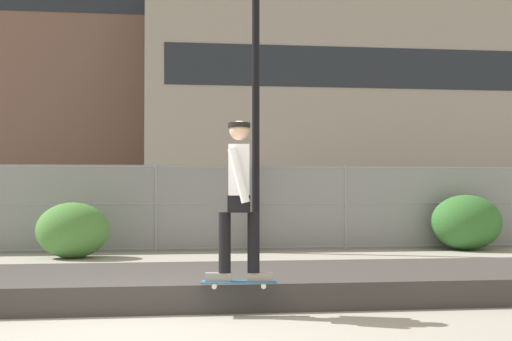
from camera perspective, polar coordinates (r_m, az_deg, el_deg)
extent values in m
plane|color=#9E998E|center=(6.87, -8.92, -12.88)|extent=(120.00, 120.00, 0.00)
cube|color=#3D3A38|center=(8.96, -8.56, -9.14)|extent=(14.22, 2.45, 0.32)
cube|color=#2D608C|center=(7.63, -1.37, -8.97)|extent=(0.82, 0.29, 0.02)
cylinder|color=silver|center=(7.73, 0.59, -9.13)|extent=(0.06, 0.04, 0.05)
cylinder|color=silver|center=(7.55, 0.62, -9.32)|extent=(0.06, 0.04, 0.05)
cylinder|color=silver|center=(7.73, -3.32, -9.12)|extent=(0.06, 0.04, 0.05)
cylinder|color=silver|center=(7.56, -3.38, -9.31)|extent=(0.06, 0.04, 0.05)
cube|color=#99999E|center=(7.64, 0.60, -9.07)|extent=(0.07, 0.14, 0.01)
cube|color=#99999E|center=(7.64, -3.35, -9.06)|extent=(0.07, 0.14, 0.01)
cube|color=gray|center=(7.63, 0.30, -8.57)|extent=(0.29, 0.13, 0.09)
cube|color=gray|center=(7.63, -3.04, -8.56)|extent=(0.29, 0.13, 0.09)
cylinder|color=black|center=(7.59, -0.20, -5.81)|extent=(0.13, 0.13, 0.65)
cylinder|color=black|center=(7.59, -2.54, -5.81)|extent=(0.13, 0.13, 0.65)
cube|color=black|center=(7.57, -1.37, -2.69)|extent=(0.28, 0.37, 0.18)
cube|color=white|center=(7.57, -1.37, 0.03)|extent=(0.26, 0.40, 0.54)
cylinder|color=white|center=(7.81, -1.35, -0.45)|extent=(0.24, 0.12, 0.58)
cylinder|color=white|center=(7.32, -1.40, -0.39)|extent=(0.24, 0.12, 0.58)
sphere|color=tan|center=(7.59, -1.37, 3.24)|extent=(0.21, 0.21, 0.21)
cylinder|color=black|center=(7.60, -1.37, 3.68)|extent=(0.24, 0.24, 0.05)
cylinder|color=gray|center=(15.23, -8.09, -3.03)|extent=(0.06, 0.06, 1.85)
cylinder|color=gray|center=(15.74, 7.23, -2.98)|extent=(0.06, 0.06, 1.85)
cylinder|color=gray|center=(15.23, -8.08, 0.30)|extent=(24.92, 0.04, 0.04)
cylinder|color=gray|center=(15.22, -8.09, -2.68)|extent=(24.92, 0.04, 0.04)
cylinder|color=gray|center=(15.28, -8.10, -6.28)|extent=(24.92, 0.04, 0.04)
cube|color=gray|center=(15.23, -8.09, -3.03)|extent=(24.92, 0.01, 1.85)
cylinder|color=black|center=(15.07, -0.02, 7.25)|extent=(0.16, 0.16, 7.26)
cube|color=silver|center=(19.09, -15.27, -3.42)|extent=(4.48, 2.00, 0.70)
cube|color=#23282D|center=(19.10, -15.85, -1.41)|extent=(2.27, 1.70, 0.64)
cylinder|color=black|center=(19.89, -11.12, -4.37)|extent=(0.65, 0.27, 0.64)
cylinder|color=black|center=(18.18, -11.22, -4.65)|extent=(0.65, 0.27, 0.64)
cylinder|color=black|center=(20.12, -18.93, -4.28)|extent=(0.65, 0.27, 0.64)
cylinder|color=black|center=(18.44, -19.75, -4.55)|extent=(0.65, 0.27, 0.64)
cube|color=#474C54|center=(19.23, 4.23, -3.45)|extent=(4.54, 2.18, 0.70)
cube|color=#23282D|center=(19.16, 3.65, -1.45)|extent=(2.33, 1.79, 0.64)
cylinder|color=black|center=(20.48, 7.21, -4.29)|extent=(0.66, 0.30, 0.64)
cylinder|color=black|center=(18.88, 8.96, -4.54)|extent=(0.66, 0.30, 0.64)
cylinder|color=black|center=(19.73, -0.29, -4.42)|extent=(0.66, 0.30, 0.64)
cylinder|color=black|center=(18.06, 0.86, -4.70)|extent=(0.66, 0.30, 0.64)
cylinder|color=black|center=(21.50, 17.06, -4.10)|extent=(0.64, 0.24, 0.64)
cylinder|color=black|center=(19.96, 19.11, -4.31)|extent=(0.64, 0.24, 0.64)
cube|color=brown|center=(55.66, -16.26, 9.22)|extent=(26.05, 11.90, 23.07)
cube|color=gray|center=(49.33, 8.21, 5.23)|extent=(28.76, 10.54, 14.03)
cube|color=#1E232B|center=(44.54, 10.06, 8.13)|extent=(26.46, 0.04, 2.50)
ellipsoid|color=#477F38|center=(14.18, -14.56, -4.68)|extent=(1.40, 1.14, 1.08)
ellipsoid|color=#336B2D|center=(16.15, 16.58, -4.03)|extent=(1.56, 1.28, 1.21)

